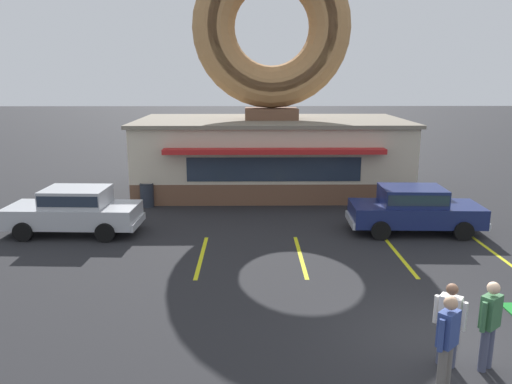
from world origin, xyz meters
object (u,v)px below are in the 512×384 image
object	(u,v)px
car_navy	(414,208)
pedestrian_hooded_kid	(449,321)
trash_bin	(147,195)
pedestrian_leather_jacket_man	(447,339)
pedestrian_blue_sweater_man	(490,321)
car_silver	(75,209)

from	to	relation	value
car_navy	pedestrian_hooded_kid	xyz separation A→B (m)	(-1.99, -8.19, 0.04)
pedestrian_hooded_kid	trash_bin	world-z (taller)	pedestrian_hooded_kid
pedestrian_leather_jacket_man	trash_bin	size ratio (longest dim) A/B	1.80
pedestrian_blue_sweater_man	pedestrian_leather_jacket_man	xyz separation A→B (m)	(-1.03, -0.64, 0.01)
pedestrian_blue_sweater_man	pedestrian_leather_jacket_man	bearing A→B (deg)	-148.12
car_navy	trash_bin	world-z (taller)	car_navy
pedestrian_blue_sweater_man	pedestrian_hooded_kid	world-z (taller)	pedestrian_blue_sweater_man
pedestrian_blue_sweater_man	trash_bin	distance (m)	14.74
car_silver	pedestrian_leather_jacket_man	world-z (taller)	pedestrian_leather_jacket_man
car_silver	pedestrian_leather_jacket_man	distance (m)	12.97
car_navy	pedestrian_blue_sweater_man	bearing A→B (deg)	-98.92
car_silver	pedestrian_leather_jacket_man	size ratio (longest dim) A/B	2.63
pedestrian_leather_jacket_man	pedestrian_hooded_kid	bearing A→B (deg)	66.13
car_silver	pedestrian_blue_sweater_man	bearing A→B (deg)	-38.69
car_navy	pedestrian_hooded_kid	bearing A→B (deg)	-103.66
pedestrian_blue_sweater_man	car_navy	bearing A→B (deg)	81.08
car_silver	pedestrian_blue_sweater_man	size ratio (longest dim) A/B	2.66
car_navy	car_silver	distance (m)	11.70
car_silver	pedestrian_blue_sweater_man	world-z (taller)	pedestrian_blue_sweater_man
car_silver	pedestrian_hooded_kid	size ratio (longest dim) A/B	2.81
car_silver	trash_bin	size ratio (longest dim) A/B	4.74
pedestrian_hooded_kid	trash_bin	xyz separation A→B (m)	(-7.97, 11.79, -0.41)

